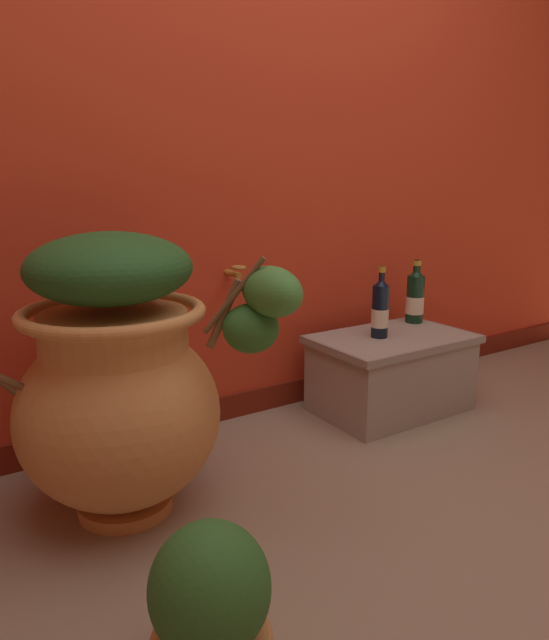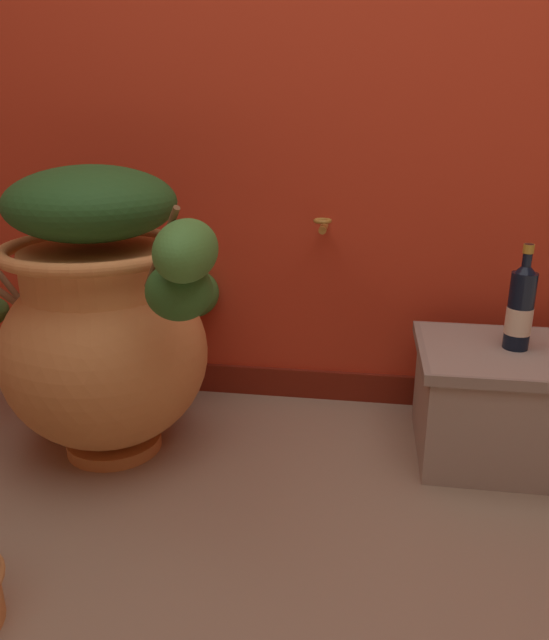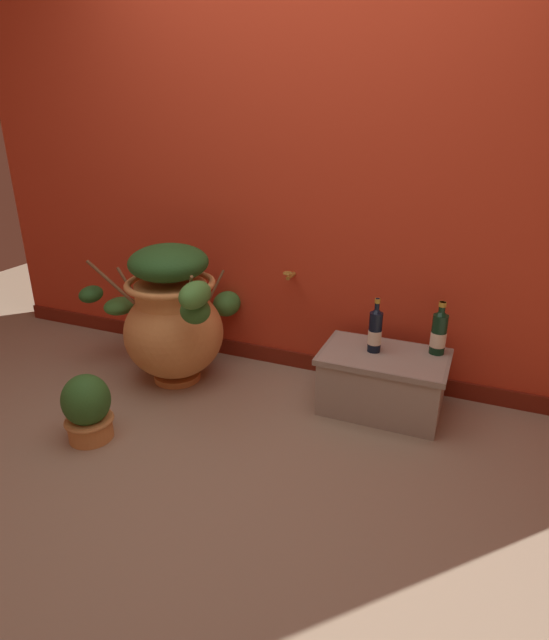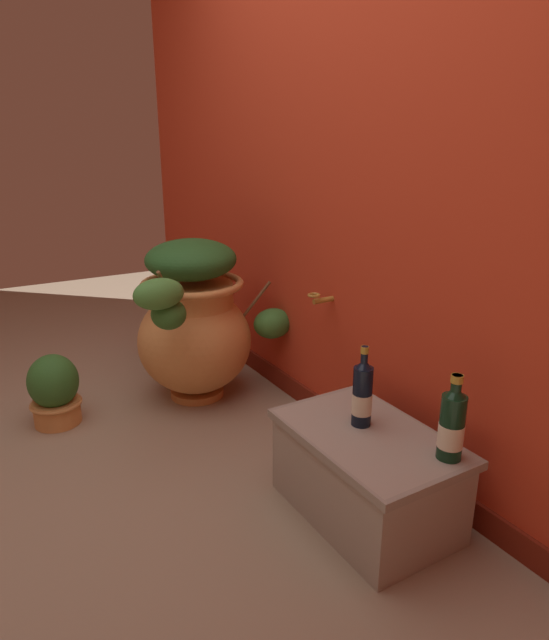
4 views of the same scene
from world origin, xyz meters
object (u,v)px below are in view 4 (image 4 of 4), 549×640
Objects in this scene: wine_bottle_left at (452,423)px; terracotta_urn at (194,322)px; wine_bottle_middle at (362,393)px; potted_shrub at (54,390)px.

terracotta_urn is at bearing -170.02° from wine_bottle_left.
terracotta_urn reaches higher than wine_bottle_middle.
potted_shrub is at bearing -144.92° from wine_bottle_middle.
terracotta_urn reaches higher than wine_bottle_left.
terracotta_urn is 1.46m from wine_bottle_left.
potted_shrub is at bearing -147.91° from wine_bottle_left.
wine_bottle_left reaches higher than potted_shrub.
potted_shrub is at bearing -94.70° from terracotta_urn.
wine_bottle_left is 0.32m from wine_bottle_middle.
wine_bottle_left is at bearing 9.98° from terracotta_urn.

